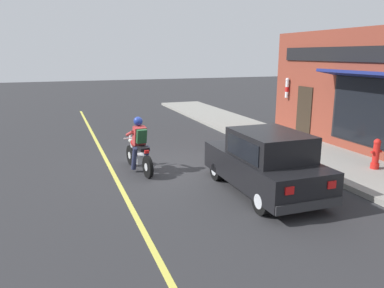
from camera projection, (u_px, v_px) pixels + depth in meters
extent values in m
plane|color=#2B2B2D|center=(174.00, 168.00, 11.32)|extent=(80.00, 80.00, 0.00)
cube|color=gray|center=(262.00, 134.00, 15.67)|extent=(2.60, 22.00, 0.14)
cube|color=#D1C64C|center=(101.00, 150.00, 13.45)|extent=(0.12, 19.80, 0.01)
cube|color=brown|center=(360.00, 92.00, 12.52)|extent=(0.50, 9.20, 4.20)
cube|color=black|center=(379.00, 114.00, 11.50)|extent=(0.04, 3.86, 2.10)
cube|color=black|center=(379.00, 114.00, 11.51)|extent=(0.02, 4.05, 2.20)
cube|color=#2D2319|center=(304.00, 113.00, 14.98)|extent=(0.04, 0.90, 2.10)
cube|color=navy|center=(375.00, 75.00, 11.11)|extent=(0.81, 4.42, 0.24)
cube|color=black|center=(357.00, 54.00, 12.13)|extent=(0.06, 7.82, 0.50)
cylinder|color=white|center=(287.00, 89.00, 15.80)|extent=(0.14, 0.14, 0.70)
cylinder|color=red|center=(287.00, 89.00, 15.80)|extent=(0.15, 0.15, 0.20)
sphere|color=silver|center=(288.00, 80.00, 15.71)|extent=(0.16, 0.16, 0.16)
cylinder|color=black|center=(131.00, 155.00, 11.55)|extent=(0.18, 0.63, 0.62)
cylinder|color=silver|center=(131.00, 155.00, 11.55)|extent=(0.15, 0.23, 0.22)
cylinder|color=black|center=(148.00, 167.00, 10.35)|extent=(0.18, 0.63, 0.62)
cylinder|color=silver|center=(148.00, 167.00, 10.35)|extent=(0.15, 0.23, 0.22)
cube|color=silver|center=(140.00, 158.00, 10.89)|extent=(0.33, 0.43, 0.24)
ellipsoid|color=#B21919|center=(136.00, 143.00, 11.01)|extent=(0.37, 0.56, 0.24)
cube|color=black|center=(142.00, 148.00, 10.61)|extent=(0.34, 0.59, 0.10)
cylinder|color=silver|center=(132.00, 146.00, 11.39)|extent=(0.11, 0.33, 0.68)
cylinder|color=silver|center=(133.00, 138.00, 11.23)|extent=(0.56, 0.12, 0.04)
sphere|color=silver|center=(131.00, 141.00, 11.40)|extent=(0.16, 0.16, 0.16)
cylinder|color=silver|center=(150.00, 164.00, 10.65)|extent=(0.16, 0.56, 0.08)
cube|color=red|center=(147.00, 152.00, 10.30)|extent=(0.13, 0.08, 0.08)
cylinder|color=#282D4C|center=(134.00, 159.00, 10.74)|extent=(0.19, 0.37, 0.71)
cylinder|color=#282D4C|center=(146.00, 157.00, 10.91)|extent=(0.19, 0.37, 0.71)
cube|color=#B23333|center=(139.00, 136.00, 10.69)|extent=(0.38, 0.37, 0.57)
cylinder|color=#B23333|center=(130.00, 133.00, 10.79)|extent=(0.16, 0.53, 0.26)
cylinder|color=#B23333|center=(143.00, 132.00, 10.98)|extent=(0.16, 0.53, 0.26)
sphere|color=navy|center=(138.00, 121.00, 10.64)|extent=(0.26, 0.26, 0.26)
cube|color=#1E4728|center=(141.00, 136.00, 10.55)|extent=(0.31, 0.28, 0.42)
cylinder|color=black|center=(217.00, 169.00, 10.17)|extent=(0.18, 0.60, 0.60)
cylinder|color=silver|center=(217.00, 169.00, 10.17)|extent=(0.20, 0.33, 0.33)
cylinder|color=black|center=(263.00, 164.00, 10.65)|extent=(0.18, 0.60, 0.60)
cylinder|color=silver|center=(263.00, 164.00, 10.65)|extent=(0.20, 0.33, 0.33)
cylinder|color=black|center=(262.00, 201.00, 7.98)|extent=(0.18, 0.60, 0.60)
cylinder|color=silver|center=(262.00, 201.00, 7.98)|extent=(0.20, 0.33, 0.33)
cylinder|color=black|center=(318.00, 193.00, 8.45)|extent=(0.18, 0.60, 0.60)
cylinder|color=silver|center=(318.00, 193.00, 8.45)|extent=(0.20, 0.33, 0.33)
cube|color=black|center=(263.00, 168.00, 9.24)|extent=(1.66, 3.71, 0.70)
cube|color=black|center=(270.00, 146.00, 8.86)|extent=(1.45, 1.91, 0.66)
cube|color=black|center=(252.00, 140.00, 9.67)|extent=(1.33, 0.36, 0.51)
cube|color=black|center=(242.00, 149.00, 8.63)|extent=(0.04, 1.52, 0.46)
cube|color=black|center=(296.00, 144.00, 9.11)|extent=(0.04, 1.52, 0.46)
cube|color=silver|center=(215.00, 148.00, 10.75)|extent=(0.24, 0.04, 0.14)
cube|color=red|center=(289.00, 191.00, 7.34)|extent=(0.20, 0.04, 0.16)
cube|color=silver|center=(246.00, 145.00, 11.08)|extent=(0.24, 0.04, 0.14)
cube|color=red|center=(332.00, 185.00, 7.68)|extent=(0.20, 0.04, 0.16)
cube|color=#28282B|center=(231.00, 159.00, 10.97)|extent=(1.61, 0.13, 0.20)
cube|color=#28282B|center=(309.00, 205.00, 7.63)|extent=(1.61, 0.13, 0.20)
cylinder|color=red|center=(375.00, 166.00, 10.76)|extent=(0.24, 0.24, 0.16)
cylinder|color=red|center=(376.00, 153.00, 10.67)|extent=(0.18, 0.18, 0.58)
sphere|color=red|center=(377.00, 142.00, 10.59)|extent=(0.20, 0.20, 0.20)
cylinder|color=red|center=(373.00, 152.00, 10.62)|extent=(0.10, 0.08, 0.08)
cylinder|color=red|center=(380.00, 151.00, 10.70)|extent=(0.10, 0.08, 0.08)
cube|color=black|center=(272.00, 145.00, 13.55)|extent=(0.36, 0.36, 0.04)
cone|color=orange|center=(272.00, 136.00, 13.48)|extent=(0.28, 0.28, 0.56)
cylinder|color=white|center=(272.00, 136.00, 13.47)|extent=(0.20, 0.20, 0.08)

